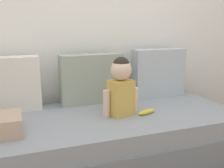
{
  "coord_description": "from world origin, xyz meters",
  "views": [
    {
      "loc": [
        -0.64,
        -1.91,
        1.11
      ],
      "look_at": [
        0.06,
        0.0,
        0.64
      ],
      "focal_mm": 42.62,
      "sensor_mm": 36.0,
      "label": 1
    }
  ],
  "objects_px": {
    "banana": "(147,112)",
    "throw_pillow_right": "(158,73)",
    "couch": "(105,138)",
    "throw_pillow_left": "(11,84)",
    "toddler": "(121,85)",
    "throw_pillow_center": "(92,79)"
  },
  "relations": [
    {
      "from": "couch",
      "to": "banana",
      "type": "xyz_separation_m",
      "value": [
        0.32,
        -0.1,
        0.22
      ]
    },
    {
      "from": "throw_pillow_left",
      "to": "throw_pillow_center",
      "type": "bearing_deg",
      "value": 0.0
    },
    {
      "from": "throw_pillow_right",
      "to": "banana",
      "type": "height_order",
      "value": "throw_pillow_right"
    },
    {
      "from": "throw_pillow_left",
      "to": "banana",
      "type": "height_order",
      "value": "throw_pillow_left"
    },
    {
      "from": "throw_pillow_right",
      "to": "toddler",
      "type": "height_order",
      "value": "throw_pillow_right"
    },
    {
      "from": "couch",
      "to": "banana",
      "type": "height_order",
      "value": "banana"
    },
    {
      "from": "toddler",
      "to": "banana",
      "type": "bearing_deg",
      "value": -15.76
    },
    {
      "from": "banana",
      "to": "throw_pillow_right",
      "type": "bearing_deg",
      "value": 52.33
    },
    {
      "from": "throw_pillow_center",
      "to": "throw_pillow_left",
      "type": "bearing_deg",
      "value": 180.0
    },
    {
      "from": "throw_pillow_center",
      "to": "throw_pillow_right",
      "type": "relative_size",
      "value": 1.09
    },
    {
      "from": "throw_pillow_left",
      "to": "throw_pillow_center",
      "type": "distance_m",
      "value": 0.69
    },
    {
      "from": "throw_pillow_left",
      "to": "throw_pillow_right",
      "type": "bearing_deg",
      "value": 0.0
    },
    {
      "from": "throw_pillow_right",
      "to": "banana",
      "type": "distance_m",
      "value": 0.63
    },
    {
      "from": "couch",
      "to": "throw_pillow_right",
      "type": "height_order",
      "value": "throw_pillow_right"
    },
    {
      "from": "couch",
      "to": "throw_pillow_right",
      "type": "distance_m",
      "value": 0.89
    },
    {
      "from": "throw_pillow_center",
      "to": "toddler",
      "type": "xyz_separation_m",
      "value": [
        0.12,
        -0.41,
        0.02
      ]
    },
    {
      "from": "banana",
      "to": "couch",
      "type": "bearing_deg",
      "value": 163.43
    },
    {
      "from": "toddler",
      "to": "throw_pillow_right",
      "type": "bearing_deg",
      "value": 36.12
    },
    {
      "from": "throw_pillow_right",
      "to": "banana",
      "type": "bearing_deg",
      "value": -127.67
    },
    {
      "from": "throw_pillow_right",
      "to": "banana",
      "type": "xyz_separation_m",
      "value": [
        -0.36,
        -0.47,
        -0.21
      ]
    },
    {
      "from": "throw_pillow_center",
      "to": "throw_pillow_right",
      "type": "xyz_separation_m",
      "value": [
        0.69,
        0.0,
        0.01
      ]
    },
    {
      "from": "couch",
      "to": "throw_pillow_left",
      "type": "bearing_deg",
      "value": 151.47
    }
  ]
}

